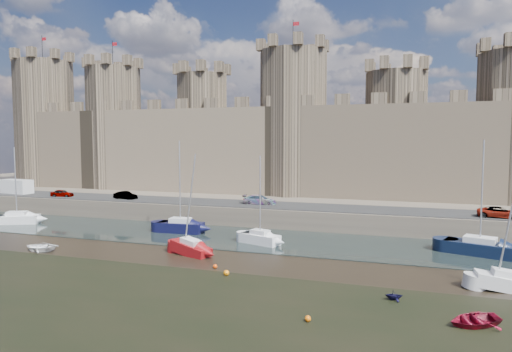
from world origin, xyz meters
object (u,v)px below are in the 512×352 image
object	(u,v)px
sailboat_3	(480,247)
sailboat_4	(191,247)
sailboat_0	(17,218)
sailboat_2	(260,237)
car_0	(62,193)
car_1	(125,195)
car_2	(260,200)
sailboat_5	(507,281)
sailboat_1	(180,226)
van	(17,187)
car_3	(499,213)

from	to	relation	value
sailboat_3	sailboat_4	bearing A→B (deg)	-144.07
sailboat_0	sailboat_2	distance (m)	34.80
car_0	car_1	world-z (taller)	car_1
car_2	sailboat_0	xyz separation A→B (m)	(-30.76, -11.22, -2.36)
car_0	sailboat_5	distance (m)	60.97
sailboat_0	sailboat_2	world-z (taller)	sailboat_0
car_1	sailboat_2	distance (m)	27.06
car_1	car_2	bearing A→B (deg)	-78.10
sailboat_0	sailboat_4	bearing A→B (deg)	-38.67
car_1	sailboat_0	world-z (taller)	sailboat_0
sailboat_1	van	bearing A→B (deg)	162.86
sailboat_0	sailboat_2	size ratio (longest dim) A/B	1.07
car_0	car_2	bearing A→B (deg)	-95.59
car_0	sailboat_3	bearing A→B (deg)	-107.05
sailboat_1	sailboat_2	size ratio (longest dim) A/B	1.16
sailboat_1	car_1	bearing A→B (deg)	145.42
car_0	sailboat_1	size ratio (longest dim) A/B	0.31
van	car_2	bearing A→B (deg)	6.90
car_0	car_3	size ratio (longest dim) A/B	0.74
sailboat_2	van	bearing A→B (deg)	-175.58
sailboat_2	sailboat_1	bearing A→B (deg)	-175.48
van	sailboat_2	bearing A→B (deg)	-8.43
sailboat_3	sailboat_0	bearing A→B (deg)	-160.66
van	sailboat_0	bearing A→B (deg)	-38.47
van	car_1	bearing A→B (deg)	4.58
car_2	sailboat_0	size ratio (longest dim) A/B	0.44
car_3	car_2	bearing A→B (deg)	95.05
car_3	sailboat_2	xyz separation A→B (m)	(-25.00, -10.48, -2.36)
sailboat_1	sailboat_2	xyz separation A→B (m)	(11.12, -2.83, -0.08)
sailboat_2	sailboat_0	bearing A→B (deg)	-163.10
sailboat_3	sailboat_1	bearing A→B (deg)	-162.78
sailboat_1	sailboat_5	xyz separation A→B (m)	(33.41, -11.40, -0.16)
sailboat_2	sailboat_4	world-z (taller)	sailboat_4
car_0	sailboat_0	world-z (taller)	sailboat_0
sailboat_4	car_3	bearing A→B (deg)	47.42
car_2	sailboat_1	xyz separation A→B (m)	(-7.10, -9.53, -2.30)
car_2	sailboat_2	xyz separation A→B (m)	(4.02, -12.36, -2.38)
sailboat_0	car_3	bearing A→B (deg)	-15.51
van	sailboat_0	distance (m)	15.30
sailboat_0	sailboat_2	xyz separation A→B (m)	(34.78, -1.14, -0.02)
car_0	sailboat_0	distance (m)	9.76
car_1	van	xyz separation A→B (m)	(-20.97, 0.49, 0.56)
car_1	sailboat_4	xyz separation A→B (m)	(19.40, -17.57, -2.37)
sailboat_5	sailboat_3	bearing A→B (deg)	87.37
car_2	car_0	bearing A→B (deg)	87.28
car_1	sailboat_0	size ratio (longest dim) A/B	0.36
sailboat_0	sailboat_3	world-z (taller)	sailboat_3
sailboat_4	sailboat_0	bearing A→B (deg)	-176.11
sailboat_2	sailboat_3	world-z (taller)	sailboat_3
sailboat_5	sailboat_0	bearing A→B (deg)	165.88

